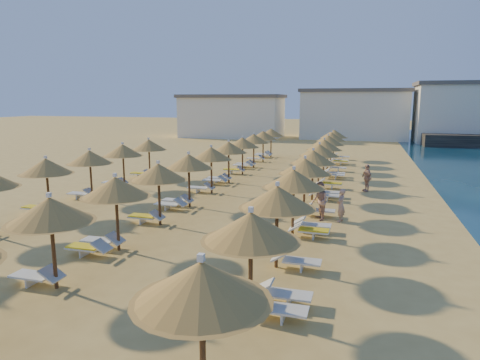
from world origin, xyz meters
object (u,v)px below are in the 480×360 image
(beachgoer_a, at_px, (341,205))
(beachgoer_b, at_px, (319,201))
(beachgoer_c, at_px, (367,178))
(parasol_row_west, at_px, (201,158))
(parasol_row_east, at_px, (309,162))

(beachgoer_a, bearing_deg, beachgoer_b, -75.28)
(beachgoer_c, bearing_deg, beachgoer_a, -38.71)
(beachgoer_a, xyz_separation_m, beachgoer_b, (-1.02, 0.01, 0.13))
(parasol_row_west, relative_size, beachgoer_a, 26.12)
(parasol_row_west, distance_m, beachgoer_a, 8.55)
(beachgoer_b, bearing_deg, parasol_row_east, 179.44)
(beachgoer_a, xyz_separation_m, beachgoer_c, (1.21, 7.44, 0.08))
(parasol_row_east, distance_m, beachgoer_c, 6.09)
(parasol_row_west, xyz_separation_m, beachgoer_c, (9.25, 5.04, -1.58))
(parasol_row_west, distance_m, beachgoer_c, 10.65)
(parasol_row_west, bearing_deg, beachgoer_c, 28.57)
(parasol_row_west, bearing_deg, parasol_row_east, 0.00)
(beachgoer_a, height_order, beachgoer_b, beachgoer_b)
(parasol_row_east, bearing_deg, beachgoer_b, -71.03)
(beachgoer_b, bearing_deg, parasol_row_west, -128.31)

